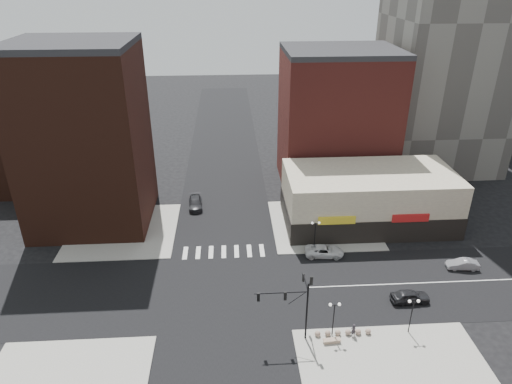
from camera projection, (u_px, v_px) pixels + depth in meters
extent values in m
plane|color=black|center=(225.00, 291.00, 53.37)|extent=(240.00, 240.00, 0.00)
cube|color=black|center=(225.00, 291.00, 53.36)|extent=(200.00, 14.00, 0.02)
cube|color=black|center=(225.00, 291.00, 53.36)|extent=(14.00, 200.00, 0.02)
cube|color=gray|center=(124.00, 230.00, 65.50)|extent=(15.00, 15.00, 0.12)
cube|color=gray|center=(323.00, 224.00, 67.13)|extent=(15.00, 15.00, 0.12)
cube|color=gray|center=(400.00, 380.00, 41.71)|extent=(18.00, 14.00, 0.12)
cube|color=#381B12|center=(85.00, 140.00, 63.33)|extent=(16.00, 15.00, 25.00)
cube|color=#381B12|center=(39.00, 147.00, 79.35)|extent=(20.00, 18.00, 12.00)
cube|color=maroon|center=(336.00, 121.00, 75.98)|extent=(18.00, 15.00, 22.00)
cube|color=beige|center=(368.00, 197.00, 66.21)|extent=(24.00, 12.00, 8.00)
cube|color=black|center=(367.00, 211.00, 67.22)|extent=(24.20, 12.20, 3.40)
cylinder|color=black|center=(307.00, 312.00, 44.94)|extent=(0.18, 0.18, 7.00)
cylinder|color=black|center=(281.00, 293.00, 43.69)|extent=(5.20, 0.11, 0.11)
cylinder|color=black|center=(297.00, 298.00, 44.09)|extent=(1.72, 0.06, 1.46)
cylinder|color=black|center=(306.00, 282.00, 45.18)|extent=(0.11, 3.00, 0.11)
cube|color=black|center=(258.00, 297.00, 43.74)|extent=(0.28, 0.18, 0.95)
sphere|color=red|center=(258.00, 295.00, 43.61)|extent=(0.16, 0.16, 0.16)
cube|color=black|center=(285.00, 296.00, 43.89)|extent=(0.28, 0.18, 0.95)
sphere|color=red|center=(285.00, 293.00, 43.75)|extent=(0.16, 0.16, 0.16)
cube|color=black|center=(303.00, 277.00, 46.52)|extent=(0.18, 0.28, 0.95)
sphere|color=red|center=(303.00, 275.00, 46.38)|extent=(0.16, 0.16, 0.16)
cube|color=black|center=(311.00, 281.00, 43.27)|extent=(0.28, 0.18, 0.95)
sphere|color=red|center=(312.00, 278.00, 43.14)|extent=(0.16, 0.16, 0.16)
cylinder|color=black|center=(333.00, 320.00, 45.89)|extent=(0.11, 0.11, 4.00)
cylinder|color=black|center=(335.00, 305.00, 45.05)|extent=(0.90, 0.06, 0.06)
sphere|color=white|center=(330.00, 305.00, 44.98)|extent=(0.32, 0.32, 0.32)
sphere|color=white|center=(339.00, 304.00, 45.03)|extent=(0.32, 0.32, 0.32)
cylinder|color=black|center=(411.00, 317.00, 46.34)|extent=(0.11, 0.11, 4.00)
cylinder|color=black|center=(414.00, 302.00, 45.50)|extent=(0.90, 0.06, 0.06)
sphere|color=white|center=(410.00, 301.00, 45.43)|extent=(0.32, 0.32, 0.32)
sphere|color=white|center=(418.00, 301.00, 45.48)|extent=(0.32, 0.32, 0.32)
cylinder|color=black|center=(315.00, 236.00, 60.26)|extent=(0.11, 0.11, 4.00)
cylinder|color=black|center=(316.00, 224.00, 59.42)|extent=(0.90, 0.06, 0.06)
sphere|color=white|center=(312.00, 223.00, 59.35)|extent=(0.32, 0.32, 0.32)
sphere|color=white|center=(319.00, 223.00, 59.41)|extent=(0.32, 0.32, 0.32)
sphere|color=gray|center=(318.00, 334.00, 46.56)|extent=(0.59, 0.59, 0.59)
sphere|color=gray|center=(328.00, 333.00, 46.61)|extent=(0.59, 0.59, 0.59)
sphere|color=gray|center=(338.00, 333.00, 46.67)|extent=(0.59, 0.59, 0.59)
sphere|color=gray|center=(348.00, 332.00, 46.73)|extent=(0.59, 0.59, 0.59)
sphere|color=gray|center=(358.00, 332.00, 46.79)|extent=(0.59, 0.59, 0.59)
sphere|color=gray|center=(368.00, 331.00, 46.85)|extent=(0.59, 0.59, 0.59)
imported|color=silver|center=(324.00, 251.00, 59.61)|extent=(5.26, 2.75, 1.41)
imported|color=black|center=(410.00, 296.00, 51.33)|extent=(4.40, 1.87, 1.49)
imported|color=gray|center=(463.00, 264.00, 57.06)|extent=(4.02, 1.75, 1.29)
imported|color=black|center=(195.00, 203.00, 71.67)|extent=(2.46, 5.26, 1.49)
imported|color=#2B272D|center=(353.00, 330.00, 46.38)|extent=(0.62, 0.49, 1.50)
cube|color=tan|center=(332.00, 341.00, 45.80)|extent=(1.61, 0.56, 0.30)
cube|color=tan|center=(332.00, 340.00, 45.71)|extent=(1.81, 0.68, 0.12)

